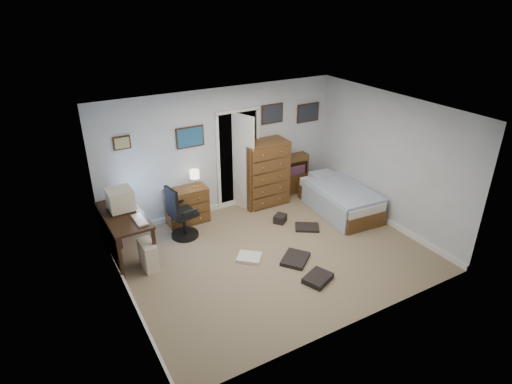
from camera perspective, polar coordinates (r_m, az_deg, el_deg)
floor at (r=7.53m, az=2.36°, el=-8.20°), size 5.00×4.00×0.02m
computer_desk at (r=7.48m, az=-17.83°, el=-4.23°), size 0.68×1.40×0.79m
crt_monitor at (r=7.46m, az=-17.62°, el=-0.97°), size 0.42×0.39×0.38m
keyboard at (r=7.13m, az=-15.26°, el=-3.60°), size 0.17×0.43×0.03m
pc_tower at (r=7.26m, az=-14.14°, el=-8.16°), size 0.23×0.45×0.48m
office_chair at (r=7.88m, az=-9.99°, el=-3.45°), size 0.58×0.58×1.04m
media_stack at (r=7.85m, az=-18.34°, el=-4.55°), size 0.17×0.17×0.81m
low_dresser at (r=8.40m, az=-9.19°, el=-1.80°), size 0.81×0.41×0.71m
table_lamp at (r=8.20m, az=-8.18°, el=2.29°), size 0.18×0.18×0.35m
doorway at (r=8.99m, az=-3.28°, el=4.92°), size 0.96×1.12×2.05m
tall_dresser at (r=8.89m, az=1.10°, el=2.56°), size 0.96×0.58×1.38m
headboard_bookcase at (r=9.38m, az=4.09°, el=2.34°), size 1.01×0.30×0.90m
bed at (r=8.89m, az=11.05°, el=-0.87°), size 1.07×1.86×0.59m
wall_posters at (r=8.60m, az=-1.18°, el=9.22°), size 4.38×0.04×0.60m
floor_clutter at (r=7.51m, az=4.98°, el=-7.89°), size 1.99×2.26×0.16m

